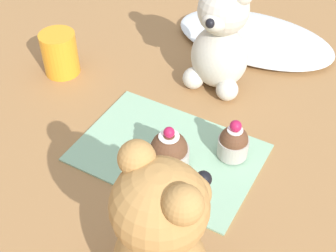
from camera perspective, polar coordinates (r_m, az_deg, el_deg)
ground_plane at (r=0.70m, az=0.00°, el=-3.35°), size 4.00×4.00×0.00m
knitted_placemat at (r=0.70m, az=0.00°, el=-3.18°), size 0.27×0.18×0.01m
tulle_cloth at (r=0.94m, az=10.27°, el=10.60°), size 0.31×0.18×0.02m
teddy_bear_cream at (r=0.78m, az=6.36°, el=10.28°), size 0.10×0.10×0.19m
teddy_bear_tan at (r=0.48m, az=-0.66°, el=-13.89°), size 0.14×0.13×0.22m
cupcake_near_cream_bear at (r=0.68m, az=7.99°, el=-1.98°), size 0.05×0.05×0.06m
cupcake_near_tan_bear at (r=0.66m, az=0.12°, el=-3.10°), size 0.06×0.06×0.07m
juice_glass at (r=0.85m, az=-13.05°, el=8.62°), size 0.06×0.06×0.08m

